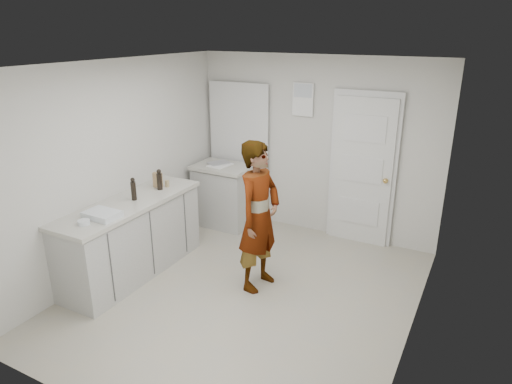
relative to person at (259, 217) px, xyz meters
The scene contains 12 objects.
ground 0.89m from the person, 95.95° to the right, with size 4.00×4.00×0.00m, color #ACA490.
room_shell 1.72m from the person, 96.72° to the left, with size 4.00×4.00×4.00m.
main_counter 1.60m from the person, 163.02° to the right, with size 0.64×1.96×0.93m.
side_counter 1.87m from the person, 134.49° to the left, with size 0.84×0.61×0.93m.
person is the anchor object (origin of this frame).
cake_mix_box 1.51m from the person, behind, with size 0.12×0.05×0.19m, color olive.
spice_jar 1.42m from the person, behind, with size 0.05×0.05×0.08m, color tan.
oil_cruet_a 1.43m from the person, behind, with size 0.07×0.07×0.26m.
oil_cruet_b 1.51m from the person, 165.44° to the right, with size 0.06×0.06×0.27m.
baking_dish 1.68m from the person, 146.06° to the right, with size 0.37×0.27×0.07m.
egg_bowl 1.84m from the person, 140.72° to the right, with size 0.12×0.12×0.05m.
papers 1.85m from the person, 135.50° to the left, with size 0.26×0.33×0.01m, color white.
Camera 1 is at (2.17, -3.86, 2.83)m, focal length 32.00 mm.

